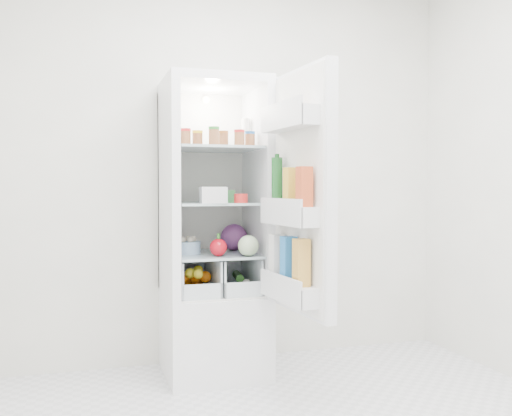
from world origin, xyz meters
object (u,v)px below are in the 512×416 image
object	(u,v)px
refrigerator	(212,265)
red_cabbage	(234,237)
fridge_door	(299,198)
mushroom_bowl	(187,248)

from	to	relation	value
refrigerator	red_cabbage	xyz separation A→B (m)	(0.15, 0.06, 0.17)
red_cabbage	fridge_door	distance (m)	0.76
refrigerator	mushroom_bowl	xyz separation A→B (m)	(-0.17, -0.05, 0.12)
mushroom_bowl	fridge_door	distance (m)	0.83
refrigerator	mushroom_bowl	bearing A→B (deg)	-164.50
refrigerator	fridge_door	world-z (taller)	refrigerator
mushroom_bowl	refrigerator	bearing A→B (deg)	15.50
refrigerator	red_cabbage	bearing A→B (deg)	21.28
mushroom_bowl	fridge_door	world-z (taller)	fridge_door
refrigerator	fridge_door	bearing A→B (deg)	-62.89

